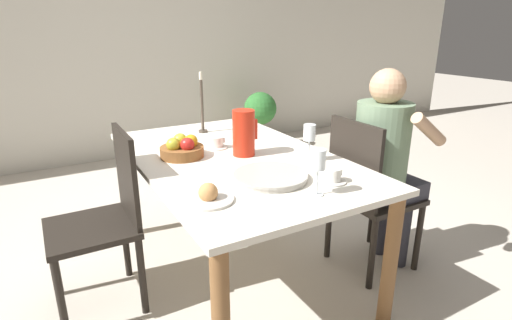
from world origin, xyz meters
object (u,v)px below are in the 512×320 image
at_px(fruit_bowl, 182,149).
at_px(candlestick_tall, 202,108).
at_px(chair_opposite, 105,216).
at_px(serving_tray, 271,177).
at_px(chair_person_side, 367,192).
at_px(bread_plate, 208,196).
at_px(person_seated, 385,155).
at_px(teacup_across, 217,143).
at_px(teacup_near_person, 333,176).
at_px(wine_glass_juice, 318,162).
at_px(potted_plant, 260,116).
at_px(wine_glass_water, 309,134).
at_px(red_pitcher, 244,133).

xyz_separation_m(fruit_bowl, candlestick_tall, (0.30, 0.43, 0.11)).
distance_m(chair_opposite, serving_tray, 0.86).
xyz_separation_m(chair_person_side, candlestick_tall, (-0.63, 0.90, 0.39)).
xyz_separation_m(serving_tray, bread_plate, (-0.34, -0.08, 0.01)).
bearing_deg(person_seated, candlestick_tall, -141.89).
bearing_deg(chair_opposite, candlestick_tall, -56.90).
bearing_deg(chair_person_side, teacup_across, -126.77).
bearing_deg(bread_plate, fruit_bowl, 80.10).
relative_size(chair_person_side, person_seated, 0.77).
relative_size(chair_opposite, teacup_near_person, 7.37).
xyz_separation_m(person_seated, teacup_near_person, (-0.55, -0.20, 0.04)).
bearing_deg(wine_glass_juice, potted_plant, 64.39).
bearing_deg(wine_glass_water, teacup_across, 124.99).
distance_m(wine_glass_juice, serving_tray, 0.29).
relative_size(person_seated, serving_tray, 3.45).
distance_m(teacup_across, candlestick_tall, 0.40).
bearing_deg(chair_person_side, bread_plate, -82.47).
height_order(chair_person_side, chair_opposite, same).
xyz_separation_m(chair_opposite, wine_glass_juice, (0.75, -0.72, 0.38)).
distance_m(teacup_near_person, potted_plant, 2.91).
xyz_separation_m(teacup_near_person, bread_plate, (-0.57, 0.09, -0.01)).
relative_size(bread_plate, candlestick_tall, 0.52).
xyz_separation_m(chair_person_side, teacup_across, (-0.70, 0.52, 0.26)).
distance_m(red_pitcher, teacup_across, 0.23).
height_order(red_pitcher, wine_glass_water, red_pitcher).
distance_m(chair_person_side, bread_plate, 1.07).
xyz_separation_m(wine_glass_water, teacup_across, (-0.32, 0.46, -0.12)).
distance_m(person_seated, teacup_across, 0.96).
distance_m(wine_glass_water, wine_glass_juice, 0.44).
relative_size(wine_glass_juice, bread_plate, 0.97).
distance_m(chair_person_side, wine_glass_juice, 0.78).
relative_size(chair_opposite, fruit_bowl, 3.92).
bearing_deg(person_seated, chair_person_side, -104.75).
bearing_deg(potted_plant, teacup_near_person, -113.53).
xyz_separation_m(wine_glass_water, fruit_bowl, (-0.55, 0.40, -0.10)).
bearing_deg(teacup_across, chair_opposite, -171.15).
distance_m(chair_person_side, chair_opposite, 1.43).
bearing_deg(wine_glass_juice, candlestick_tall, 90.90).
bearing_deg(serving_tray, wine_glass_juice, -72.62).
bearing_deg(potted_plant, red_pitcher, -122.18).
height_order(wine_glass_water, teacup_near_person, wine_glass_water).
bearing_deg(serving_tray, fruit_bowl, 114.57).
bearing_deg(red_pitcher, bread_plate, -131.25).
distance_m(bread_plate, candlestick_tall, 1.12).
relative_size(chair_opposite, candlestick_tall, 2.32).
bearing_deg(wine_glass_water, red_pitcher, 132.85).
distance_m(chair_opposite, person_seated, 1.54).
distance_m(person_seated, wine_glass_water, 0.51).
distance_m(red_pitcher, candlestick_tall, 0.57).
bearing_deg(person_seated, serving_tray, -87.39).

